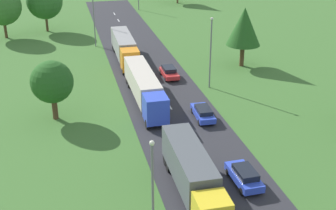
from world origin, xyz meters
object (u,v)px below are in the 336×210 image
at_px(lamppost_lead, 153,184).
at_px(tree_elm, 52,82).
at_px(truck_second, 144,86).
at_px(lamppost_second, 211,50).
at_px(car_second, 244,176).
at_px(car_third, 203,113).
at_px(tree_pine, 244,27).
at_px(truck_third, 124,47).
at_px(tree_maple, 44,1).
at_px(truck_lead, 192,173).
at_px(lamppost_third, 94,16).
at_px(tree_birch, 2,6).
at_px(car_fourth, 169,72).

relative_size(lamppost_lead, tree_elm, 1.16).
relative_size(truck_second, lamppost_second, 1.63).
relative_size(car_second, car_third, 0.97).
distance_m(lamppost_second, tree_pine, 10.09).
distance_m(truck_third, car_third, 22.79).
bearing_deg(truck_second, tree_maple, 107.19).
distance_m(car_second, tree_pine, 31.25).
bearing_deg(lamppost_lead, car_third, 61.91).
height_order(truck_lead, truck_second, truck_lead).
distance_m(truck_third, car_second, 35.40).
xyz_separation_m(truck_lead, tree_maple, (-11.44, 55.80, 3.39)).
height_order(lamppost_second, lamppost_third, lamppost_third).
height_order(lamppost_third, tree_birch, lamppost_third).
xyz_separation_m(truck_third, tree_pine, (16.22, -6.38, 3.71)).
height_order(car_third, tree_maple, tree_maple).
bearing_deg(tree_elm, truck_third, 59.89).
relative_size(truck_third, lamppost_lead, 1.77).
xyz_separation_m(lamppost_third, tree_pine, (19.80, -14.97, 0.72)).
height_order(truck_second, truck_third, truck_third).
bearing_deg(truck_lead, tree_elm, 121.41).
distance_m(truck_lead, car_fourth, 27.25).
height_order(car_fourth, tree_elm, tree_elm).
bearing_deg(tree_birch, lamppost_lead, -75.80).
xyz_separation_m(truck_third, car_third, (5.29, -22.13, -1.32)).
distance_m(lamppost_second, tree_birch, 41.24).
distance_m(car_third, car_fourth, 13.48).
bearing_deg(lamppost_lead, tree_elm, 106.93).
distance_m(truck_third, tree_elm, 21.07).
relative_size(truck_third, tree_birch, 1.54).
bearing_deg(truck_third, tree_maple, 119.19).
relative_size(lamppost_lead, lamppost_third, 0.84).
bearing_deg(car_third, truck_lead, -111.29).
bearing_deg(tree_maple, lamppost_third, -56.46).
bearing_deg(truck_third, lamppost_second, -56.11).
bearing_deg(car_second, car_third, 87.95).
bearing_deg(tree_pine, car_fourth, -168.72).
relative_size(car_fourth, tree_elm, 0.64).
bearing_deg(lamppost_second, car_fourth, 131.93).
relative_size(car_fourth, tree_pine, 0.50).
distance_m(truck_third, tree_pine, 17.82).
relative_size(truck_second, car_third, 3.25).
distance_m(car_second, tree_birch, 57.65).
bearing_deg(truck_third, lamppost_lead, -95.77).
bearing_deg(truck_second, car_fourth, 56.92).
xyz_separation_m(lamppost_lead, tree_elm, (-6.51, 21.40, -0.01)).
xyz_separation_m(car_fourth, tree_pine, (11.46, 2.29, 5.02)).
height_order(car_second, tree_pine, tree_pine).
bearing_deg(tree_birch, truck_third, -43.52).
distance_m(truck_lead, tree_pine, 33.47).
height_order(truck_second, car_third, truck_second).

